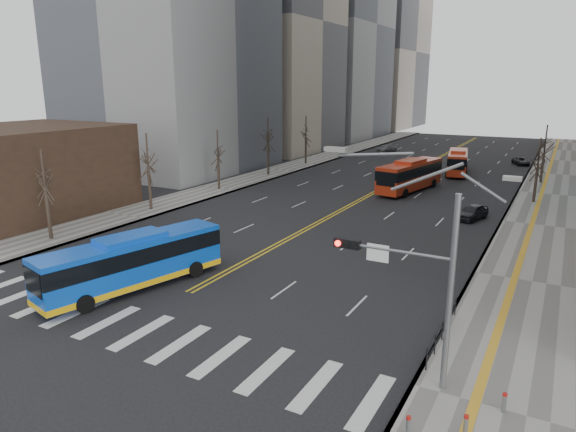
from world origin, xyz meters
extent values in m
plane|color=black|center=(0.00, 0.00, 0.00)|extent=(220.00, 220.00, 0.00)
cube|color=slate|center=(17.50, 45.00, 0.07)|extent=(7.00, 130.00, 0.15)
cube|color=slate|center=(-16.50, 45.00, 0.07)|extent=(5.00, 130.00, 0.15)
cube|color=silver|center=(-8.27, 0.00, 0.01)|extent=(0.70, 4.00, 0.01)
cube|color=silver|center=(-5.91, 0.00, 0.01)|extent=(0.70, 4.00, 0.01)
cube|color=silver|center=(-3.55, 0.00, 0.01)|extent=(0.70, 4.00, 0.01)
cube|color=silver|center=(-1.18, 0.00, 0.01)|extent=(0.70, 4.00, 0.01)
cube|color=silver|center=(1.18, 0.00, 0.01)|extent=(0.70, 4.00, 0.01)
cube|color=silver|center=(3.55, 0.00, 0.01)|extent=(0.70, 4.00, 0.01)
cube|color=silver|center=(5.91, 0.00, 0.01)|extent=(0.70, 4.00, 0.01)
cube|color=silver|center=(8.27, 0.00, 0.01)|extent=(0.70, 4.00, 0.01)
cube|color=silver|center=(10.64, 0.00, 0.01)|extent=(0.70, 4.00, 0.01)
cube|color=silver|center=(13.00, 0.00, 0.01)|extent=(0.70, 4.00, 0.01)
cube|color=gold|center=(-0.20, 55.00, 0.01)|extent=(0.15, 100.00, 0.01)
cube|color=gold|center=(0.20, 55.00, 0.01)|extent=(0.15, 100.00, 0.01)
cube|color=#AFA08D|center=(-31.00, 66.00, 22.00)|extent=(22.00, 22.00, 44.00)
cube|color=gray|center=(-30.00, 93.00, 24.00)|extent=(20.00, 26.00, 48.00)
cube|color=#AFA08D|center=(-29.00, 125.00, 20.00)|extent=(18.00, 30.00, 40.00)
cube|color=#311F18|center=(-26.00, 12.00, 4.00)|extent=(14.00, 18.00, 8.00)
cylinder|color=gray|center=(15.20, 2.00, 4.00)|extent=(0.24, 0.24, 8.00)
cylinder|color=gray|center=(12.95, 2.00, 5.50)|extent=(4.50, 0.12, 0.12)
cube|color=black|center=(11.00, 2.00, 5.50)|extent=(1.10, 0.28, 0.38)
cylinder|color=#FF190C|center=(10.65, 1.84, 5.50)|extent=(0.24, 0.08, 0.24)
cylinder|color=black|center=(11.00, 1.84, 5.50)|extent=(0.24, 0.08, 0.24)
cylinder|color=black|center=(11.35, 1.84, 5.50)|extent=(0.24, 0.08, 0.24)
cube|color=silver|center=(12.30, 2.00, 5.30)|extent=(0.90, 0.06, 0.70)
cube|color=#999993|center=(10.40, 2.00, 9.30)|extent=(0.90, 0.35, 0.18)
cube|color=black|center=(14.30, 6.00, 1.15)|extent=(0.04, 6.00, 0.04)
cylinder|color=black|center=(14.30, 3.00, 0.65)|extent=(0.06, 0.06, 1.00)
cylinder|color=black|center=(14.30, 4.50, 0.65)|extent=(0.06, 0.06, 1.00)
cylinder|color=black|center=(14.30, 6.00, 0.65)|extent=(0.06, 0.06, 1.00)
cylinder|color=black|center=(14.30, 7.50, 0.65)|extent=(0.06, 0.06, 1.00)
cylinder|color=black|center=(14.30, 9.00, 0.65)|extent=(0.06, 0.06, 1.00)
cylinder|color=gray|center=(14.80, -1.50, 0.50)|extent=(0.16, 0.16, 0.70)
cylinder|color=#B2140F|center=(14.80, -1.50, 0.88)|extent=(0.17, 0.17, 0.10)
cylinder|color=gray|center=(16.50, -0.50, 0.50)|extent=(0.16, 0.16, 0.70)
cylinder|color=#B2140F|center=(16.50, -0.50, 0.88)|extent=(0.17, 0.17, 0.10)
cylinder|color=gray|center=(17.50, 1.50, 0.50)|extent=(0.16, 0.16, 0.70)
cylinder|color=#B2140F|center=(17.50, 1.50, 0.88)|extent=(0.17, 0.17, 0.10)
cylinder|color=#2E241C|center=(-16.00, 8.00, 1.88)|extent=(0.28, 0.28, 3.75)
cylinder|color=#2E241C|center=(-16.00, 19.00, 1.95)|extent=(0.28, 0.28, 3.90)
cylinder|color=#2E241C|center=(-16.00, 30.00, 1.80)|extent=(0.28, 0.28, 3.60)
cylinder|color=#2E241C|center=(-16.00, 41.00, 2.00)|extent=(0.28, 0.28, 4.00)
cylinder|color=#2E241C|center=(-16.00, 52.00, 1.90)|extent=(0.28, 0.28, 3.80)
cylinder|color=#2E241C|center=(16.00, 40.00, 1.75)|extent=(0.28, 0.28, 3.50)
cylinder|color=#2E241C|center=(16.00, 52.00, 1.88)|extent=(0.28, 0.28, 3.75)
cube|color=blue|center=(-3.26, 4.00, 1.67)|extent=(5.11, 11.46, 2.65)
cube|color=black|center=(-3.26, 4.00, 2.21)|extent=(5.17, 11.49, 0.96)
cube|color=blue|center=(-3.26, 4.00, 3.10)|extent=(2.81, 4.28, 0.40)
cube|color=yellow|center=(-3.26, 4.00, 0.55)|extent=(5.17, 11.49, 0.35)
cylinder|color=black|center=(-5.30, 0.82, 0.50)|extent=(0.54, 1.04, 1.00)
cylinder|color=black|center=(-3.04, 0.23, 0.50)|extent=(0.54, 1.04, 1.00)
cylinder|color=black|center=(-3.48, 7.77, 0.50)|extent=(0.54, 1.04, 1.00)
cylinder|color=black|center=(-1.22, 7.18, 0.50)|extent=(0.54, 1.04, 1.00)
cube|color=#B82D13|center=(3.19, 39.97, 1.81)|extent=(4.59, 11.52, 2.92)
cube|color=black|center=(3.19, 39.97, 2.38)|extent=(4.65, 11.55, 1.05)
cube|color=#B82D13|center=(3.19, 39.97, 3.37)|extent=(2.74, 4.24, 0.40)
cylinder|color=black|center=(1.27, 36.67, 0.50)|extent=(0.48, 1.04, 1.00)
cylinder|color=black|center=(3.78, 36.20, 0.50)|extent=(0.48, 1.04, 1.00)
cylinder|color=black|center=(2.60, 43.74, 0.50)|extent=(0.48, 1.04, 1.00)
cylinder|color=black|center=(5.11, 43.27, 0.50)|extent=(0.48, 1.04, 1.00)
cube|color=#B82D13|center=(5.64, 54.33, 1.66)|extent=(3.97, 10.44, 2.62)
cube|color=black|center=(5.64, 54.33, 2.19)|extent=(4.03, 10.47, 0.95)
cube|color=#B82D13|center=(5.64, 54.33, 3.07)|extent=(2.42, 3.83, 0.40)
cylinder|color=black|center=(5.03, 50.92, 0.50)|extent=(0.46, 1.04, 1.00)
cylinder|color=black|center=(7.32, 51.30, 0.50)|extent=(0.46, 1.04, 1.00)
cylinder|color=black|center=(3.96, 57.36, 0.50)|extent=(0.46, 1.04, 1.00)
cylinder|color=black|center=(6.24, 57.74, 0.50)|extent=(0.46, 1.04, 1.00)
imported|color=white|center=(-7.04, 6.86, 0.68)|extent=(2.38, 4.32, 1.35)
imported|color=black|center=(11.61, 30.28, 0.67)|extent=(2.65, 4.23, 1.34)
imported|color=gray|center=(-9.85, 71.74, 0.66)|extent=(3.25, 4.89, 1.32)
imported|color=black|center=(12.50, 67.03, 0.55)|extent=(3.10, 4.37, 1.10)
camera|label=1|loc=(18.42, -16.65, 11.81)|focal=32.00mm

